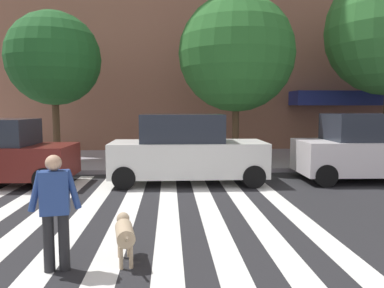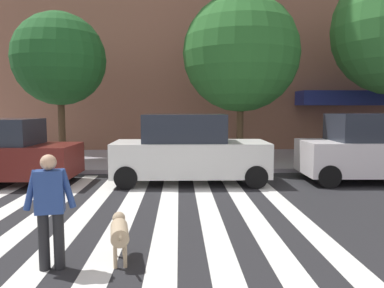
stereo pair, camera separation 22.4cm
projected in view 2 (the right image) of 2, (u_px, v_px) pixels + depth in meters
name	position (u px, v px, depth m)	size (l,w,h in m)	color
ground_plane	(25.00, 245.00, 6.04)	(160.00, 160.00, 0.00)	#232326
sidewalk_far	(119.00, 160.00, 15.49)	(80.00, 6.00, 0.15)	#978F97
crosswalk_stripes	(111.00, 244.00, 6.09)	(7.65, 12.41, 0.01)	silver
parked_car_third_in_line	(189.00, 151.00, 10.98)	(4.63, 1.93, 2.09)	silver
parked_car_fourth_in_line	(376.00, 150.00, 11.18)	(4.63, 2.14, 2.09)	silver
street_tree_nearest	(59.00, 59.00, 14.12)	(3.58, 3.58, 5.80)	#4C3823
street_tree_middle	(241.00, 54.00, 14.18)	(4.54, 4.54, 6.51)	#4C3823
pedestrian_dog_walker	(50.00, 205.00, 5.06)	(0.71, 0.31, 1.64)	black
dog_on_leash	(119.00, 232.00, 5.40)	(0.37, 1.00, 0.65)	tan
pedestrian_bystander	(334.00, 138.00, 14.66)	(0.70, 0.32, 1.64)	#282D4C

